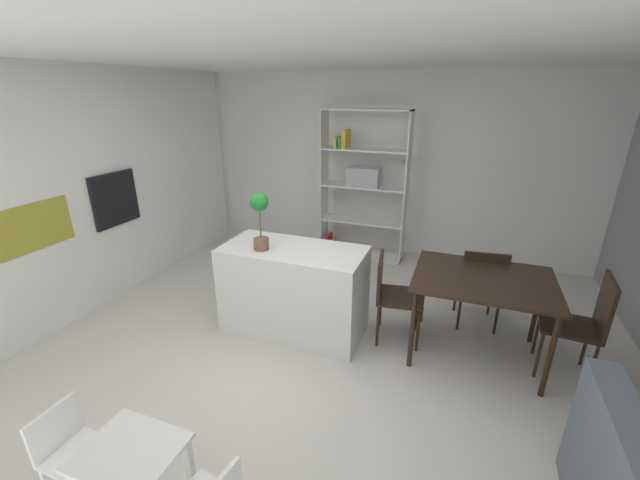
# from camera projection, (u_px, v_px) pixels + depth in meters

# --- Properties ---
(ground_plane) EXTENTS (8.52, 8.52, 0.00)m
(ground_plane) POSITION_uv_depth(u_px,v_px,m) (291.00, 357.00, 3.63)
(ground_plane) COLOR beige
(ceiling_slab) EXTENTS (6.21, 5.95, 0.06)m
(ceiling_slab) POSITION_uv_depth(u_px,v_px,m) (281.00, 45.00, 2.70)
(ceiling_slab) COLOR white
(ceiling_slab) RESTS_ON ground_plane
(back_partition) EXTENTS (6.21, 0.06, 2.56)m
(back_partition) POSITION_uv_depth(u_px,v_px,m) (372.00, 165.00, 5.74)
(back_partition) COLOR white
(back_partition) RESTS_ON ground_plane
(tall_cabinet_run_left) EXTENTS (0.64, 5.36, 2.56)m
(tall_cabinet_run_left) POSITION_uv_depth(u_px,v_px,m) (47.00, 196.00, 4.07)
(tall_cabinet_run_left) COLOR white
(tall_cabinet_run_left) RESTS_ON ground_plane
(cabinet_niche_splashback) EXTENTS (0.01, 1.14, 0.44)m
(cabinet_niche_splashback) POSITION_uv_depth(u_px,v_px,m) (11.00, 234.00, 3.48)
(cabinet_niche_splashback) COLOR #9E932D
(cabinet_niche_splashback) RESTS_ON ground_plane
(built_in_oven) EXTENTS (0.06, 0.59, 0.60)m
(built_in_oven) POSITION_uv_depth(u_px,v_px,m) (115.00, 199.00, 4.45)
(built_in_oven) COLOR black
(built_in_oven) RESTS_ON ground_plane
(kitchen_island) EXTENTS (1.38, 0.66, 0.89)m
(kitchen_island) POSITION_uv_depth(u_px,v_px,m) (294.00, 290.00, 3.90)
(kitchen_island) COLOR white
(kitchen_island) RESTS_ON ground_plane
(potted_plant_on_island) EXTENTS (0.17, 0.17, 0.55)m
(potted_plant_on_island) POSITION_uv_depth(u_px,v_px,m) (260.00, 215.00, 3.59)
(potted_plant_on_island) COLOR brown
(potted_plant_on_island) RESTS_ON kitchen_island
(open_bookshelf) EXTENTS (1.20, 0.33, 2.07)m
(open_bookshelf) POSITION_uv_depth(u_px,v_px,m) (361.00, 183.00, 5.50)
(open_bookshelf) COLOR white
(open_bookshelf) RESTS_ON ground_plane
(child_table) EXTENTS (0.52, 0.44, 0.52)m
(child_table) POSITION_uv_depth(u_px,v_px,m) (132.00, 465.00, 2.12)
(child_table) COLOR white
(child_table) RESTS_ON ground_plane
(child_chair_left) EXTENTS (0.32, 0.32, 0.59)m
(child_chair_left) POSITION_uv_depth(u_px,v_px,m) (70.00, 448.00, 2.31)
(child_chair_left) COLOR white
(child_chair_left) RESTS_ON ground_plane
(dining_table) EXTENTS (1.17, 0.90, 0.78)m
(dining_table) POSITION_uv_depth(u_px,v_px,m) (483.00, 286.00, 3.43)
(dining_table) COLOR black
(dining_table) RESTS_ON ground_plane
(dining_chair_far) EXTENTS (0.47, 0.49, 0.87)m
(dining_chair_far) POSITION_uv_depth(u_px,v_px,m) (481.00, 281.00, 3.91)
(dining_chair_far) COLOR black
(dining_chair_far) RESTS_ON ground_plane
(dining_chair_island_side) EXTENTS (0.49, 0.49, 0.85)m
(dining_chair_island_side) POSITION_uv_depth(u_px,v_px,m) (391.00, 290.00, 3.75)
(dining_chair_island_side) COLOR black
(dining_chair_island_side) RESTS_ON ground_plane
(dining_chair_window_side) EXTENTS (0.47, 0.45, 0.93)m
(dining_chair_window_side) POSITION_uv_depth(u_px,v_px,m) (586.00, 319.00, 3.22)
(dining_chair_window_side) COLOR black
(dining_chair_window_side) RESTS_ON ground_plane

